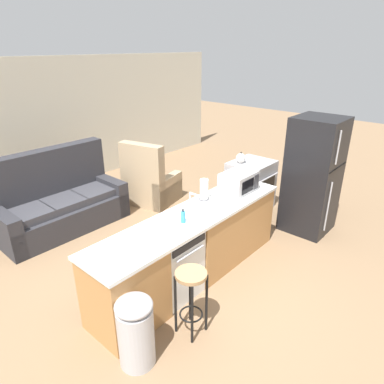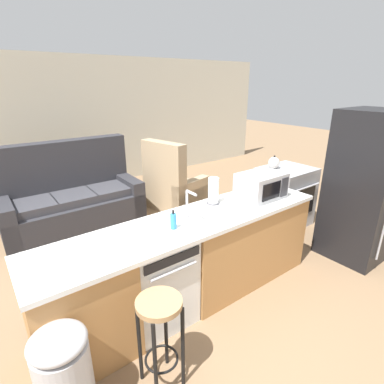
{
  "view_description": "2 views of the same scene",
  "coord_description": "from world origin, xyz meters",
  "px_view_note": "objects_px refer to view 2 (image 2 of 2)",
  "views": [
    {
      "loc": [
        -2.62,
        -2.41,
        2.79
      ],
      "look_at": [
        0.54,
        0.36,
        0.97
      ],
      "focal_mm": 32.0,
      "sensor_mm": 36.0,
      "label": 1
    },
    {
      "loc": [
        -1.36,
        -2.02,
        2.11
      ],
      "look_at": [
        0.73,
        0.75,
        0.83
      ],
      "focal_mm": 28.0,
      "sensor_mm": 36.0,
      "label": 2
    }
  ],
  "objects_px": {
    "dishwasher": "(156,279)",
    "kettle": "(274,163)",
    "microwave": "(261,186)",
    "bar_stool": "(160,325)",
    "stove_range": "(284,196)",
    "armchair": "(173,189)",
    "couch": "(71,199)",
    "trash_bin": "(65,378)",
    "paper_towel_roll": "(213,191)",
    "soap_bottle": "(173,221)",
    "refrigerator": "(364,187)"
  },
  "relations": [
    {
      "from": "dishwasher",
      "to": "kettle",
      "type": "xyz_separation_m",
      "value": [
        2.43,
        0.68,
        0.56
      ]
    },
    {
      "from": "microwave",
      "to": "bar_stool",
      "type": "xyz_separation_m",
      "value": [
        -1.67,
        -0.59,
        -0.5
      ]
    },
    {
      "from": "stove_range",
      "to": "bar_stool",
      "type": "height_order",
      "value": "stove_range"
    },
    {
      "from": "kettle",
      "to": "armchair",
      "type": "height_order",
      "value": "armchair"
    },
    {
      "from": "couch",
      "to": "trash_bin",
      "type": "bearing_deg",
      "value": -106.89
    },
    {
      "from": "dishwasher",
      "to": "armchair",
      "type": "distance_m",
      "value": 2.64
    },
    {
      "from": "stove_range",
      "to": "trash_bin",
      "type": "xyz_separation_m",
      "value": [
        -3.53,
        -1.01,
        -0.07
      ]
    },
    {
      "from": "paper_towel_roll",
      "to": "trash_bin",
      "type": "height_order",
      "value": "paper_towel_roll"
    },
    {
      "from": "stove_range",
      "to": "bar_stool",
      "type": "distance_m",
      "value": 3.13
    },
    {
      "from": "stove_range",
      "to": "paper_towel_roll",
      "type": "height_order",
      "value": "paper_towel_roll"
    },
    {
      "from": "paper_towel_roll",
      "to": "soap_bottle",
      "type": "xyz_separation_m",
      "value": [
        -0.65,
        -0.23,
        -0.07
      ]
    },
    {
      "from": "microwave",
      "to": "paper_towel_roll",
      "type": "relative_size",
      "value": 1.77
    },
    {
      "from": "stove_range",
      "to": "soap_bottle",
      "type": "height_order",
      "value": "soap_bottle"
    },
    {
      "from": "refrigerator",
      "to": "bar_stool",
      "type": "distance_m",
      "value": 2.94
    },
    {
      "from": "microwave",
      "to": "couch",
      "type": "relative_size",
      "value": 0.25
    },
    {
      "from": "bar_stool",
      "to": "armchair",
      "type": "distance_m",
      "value": 3.31
    },
    {
      "from": "bar_stool",
      "to": "microwave",
      "type": "bearing_deg",
      "value": 19.53
    },
    {
      "from": "soap_bottle",
      "to": "armchair",
      "type": "distance_m",
      "value": 2.65
    },
    {
      "from": "armchair",
      "to": "soap_bottle",
      "type": "bearing_deg",
      "value": -123.01
    },
    {
      "from": "dishwasher",
      "to": "armchair",
      "type": "xyz_separation_m",
      "value": [
        1.58,
        2.11,
        -0.07
      ]
    },
    {
      "from": "refrigerator",
      "to": "bar_stool",
      "type": "xyz_separation_m",
      "value": [
        -2.91,
        -0.04,
        -0.38
      ]
    },
    {
      "from": "stove_range",
      "to": "kettle",
      "type": "relative_size",
      "value": 4.39
    },
    {
      "from": "dishwasher",
      "to": "couch",
      "type": "distance_m",
      "value": 2.55
    },
    {
      "from": "armchair",
      "to": "refrigerator",
      "type": "bearing_deg",
      "value": -69.0
    },
    {
      "from": "microwave",
      "to": "kettle",
      "type": "height_order",
      "value": "microwave"
    },
    {
      "from": "stove_range",
      "to": "trash_bin",
      "type": "height_order",
      "value": "stove_range"
    },
    {
      "from": "paper_towel_roll",
      "to": "bar_stool",
      "type": "xyz_separation_m",
      "value": [
        -1.14,
        -0.78,
        -0.5
      ]
    },
    {
      "from": "couch",
      "to": "armchair",
      "type": "distance_m",
      "value": 1.65
    },
    {
      "from": "refrigerator",
      "to": "dishwasher",
      "type": "bearing_deg",
      "value": 168.07
    },
    {
      "from": "stove_range",
      "to": "microwave",
      "type": "relative_size",
      "value": 1.8
    },
    {
      "from": "paper_towel_roll",
      "to": "trash_bin",
      "type": "xyz_separation_m",
      "value": [
        -1.76,
        -0.65,
        -0.66
      ]
    },
    {
      "from": "couch",
      "to": "armchair",
      "type": "xyz_separation_m",
      "value": [
        1.59,
        -0.44,
        -0.04
      ]
    },
    {
      "from": "refrigerator",
      "to": "trash_bin",
      "type": "distance_m",
      "value": 3.57
    },
    {
      "from": "stove_range",
      "to": "refrigerator",
      "type": "height_order",
      "value": "refrigerator"
    },
    {
      "from": "couch",
      "to": "microwave",
      "type": "bearing_deg",
      "value": -61.74
    },
    {
      "from": "armchair",
      "to": "bar_stool",
      "type": "bearing_deg",
      "value": -124.91
    },
    {
      "from": "microwave",
      "to": "armchair",
      "type": "distance_m",
      "value": 2.24
    },
    {
      "from": "dishwasher",
      "to": "soap_bottle",
      "type": "relative_size",
      "value": 4.77
    },
    {
      "from": "dishwasher",
      "to": "bar_stool",
      "type": "height_order",
      "value": "dishwasher"
    },
    {
      "from": "couch",
      "to": "kettle",
      "type": "bearing_deg",
      "value": -37.37
    },
    {
      "from": "dishwasher",
      "to": "microwave",
      "type": "distance_m",
      "value": 1.49
    },
    {
      "from": "bar_stool",
      "to": "trash_bin",
      "type": "height_order",
      "value": "same"
    },
    {
      "from": "microwave",
      "to": "trash_bin",
      "type": "xyz_separation_m",
      "value": [
        -2.29,
        -0.46,
        -0.66
      ]
    },
    {
      "from": "trash_bin",
      "to": "stove_range",
      "type": "bearing_deg",
      "value": 15.98
    },
    {
      "from": "armchair",
      "to": "trash_bin",
      "type": "bearing_deg",
      "value": -134.24
    },
    {
      "from": "microwave",
      "to": "bar_stool",
      "type": "distance_m",
      "value": 1.84
    },
    {
      "from": "stove_range",
      "to": "refrigerator",
      "type": "xyz_separation_m",
      "value": [
        -0.0,
        -1.1,
        0.46
      ]
    },
    {
      "from": "microwave",
      "to": "kettle",
      "type": "xyz_separation_m",
      "value": [
        1.08,
        0.68,
        -0.05
      ]
    },
    {
      "from": "stove_range",
      "to": "paper_towel_roll",
      "type": "xyz_separation_m",
      "value": [
        -1.77,
        -0.36,
        0.59
      ]
    },
    {
      "from": "paper_towel_roll",
      "to": "armchair",
      "type": "distance_m",
      "value": 2.18
    }
  ]
}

